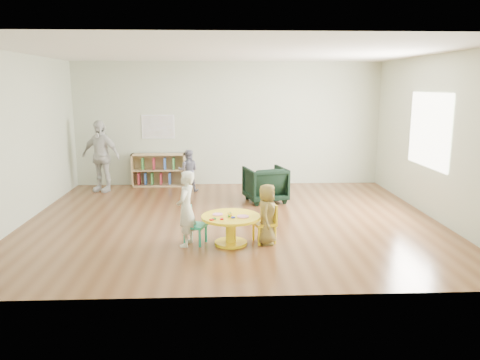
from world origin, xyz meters
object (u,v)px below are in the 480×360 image
Objects in this scene: kid_chair_right at (267,222)px; armchair at (265,184)px; kid_chair_left at (193,224)px; child_right at (267,214)px; adult_caretaker at (101,156)px; activity_table at (231,224)px; child_left at (186,209)px; toddler at (188,171)px; bookshelf at (158,170)px.

kid_chair_right is 0.75× the size of armchair.
child_right reaches higher than kid_chair_left.
activity_table is at bearing -32.14° from adult_caretaker.
adult_caretaker reaches higher than kid_chair_right.
child_left reaches higher than activity_table.
armchair is 0.50× the size of adult_caretaker.
kid_chair_right is 4.84m from adult_caretaker.
kid_chair_right is at bearing 109.12° from child_left.
child_right is at bearing 70.56° from armchair.
adult_caretaker is at bearing -128.17° from kid_chair_left.
activity_table is 1.56× the size of kid_chair_left.
child_right is (-0.23, -2.52, 0.09)m from armchair.
child_left reaches higher than child_right.
kid_chair_right is 3.72m from toddler.
activity_table is 1.49× the size of kid_chair_right.
adult_caretaker is (-1.16, -0.50, 0.41)m from bookshelf.
kid_chair_right is at bearing -62.59° from bookshelf.
armchair is 0.70× the size of child_left.
child_left is 1.17m from child_right.
kid_chair_left is 4.20m from adult_caretaker.
adult_caretaker is at bearing -31.79° from armchair.
kid_chair_right is at bearing 111.95° from kid_chair_left.
toddler is (-1.37, 3.45, 0.15)m from kid_chair_right.
kid_chair_left is (-0.55, 0.06, -0.00)m from activity_table.
toddler is at bearing 35.20° from child_right.
armchair reaches higher than kid_chair_left.
activity_table is at bearing 59.15° from armchair.
kid_chair_right is 0.65× the size of child_right.
toddler is at bearing -46.65° from armchair.
child_left is 1.23× the size of child_right.
bookshelf is at bearing -153.35° from child_left.
armchair reaches higher than kid_chair_right.
activity_table is 0.56m from kid_chair_left.
child_left reaches higher than kid_chair_right.
adult_caretaker is (-2.73, 3.63, 0.48)m from activity_table.
armchair is 3.67m from adult_caretaker.
child_right is (1.16, 0.03, -0.10)m from child_left.
kid_chair_right is 1.20m from child_left.
bookshelf is at bearing 40.97° from child_right.
toddler is at bearing 6.46° from kid_chair_right.
child_right is at bearing 115.87° from toddler.
toddler reaches higher than armchair.
kid_chair_right is 2.46m from armchair.
child_left is at bearing 97.93° from toddler.
kid_chair_left is 4.19m from bookshelf.
child_left is at bearing -39.28° from adult_caretaker.
adult_caretaker reaches higher than child_left.
bookshelf reaches higher than kid_chair_right.
kid_chair_left is 0.71× the size of armchair.
child_right reaches higher than bookshelf.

